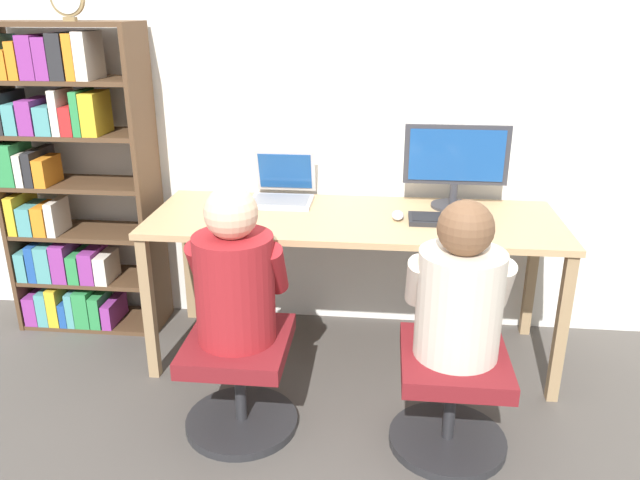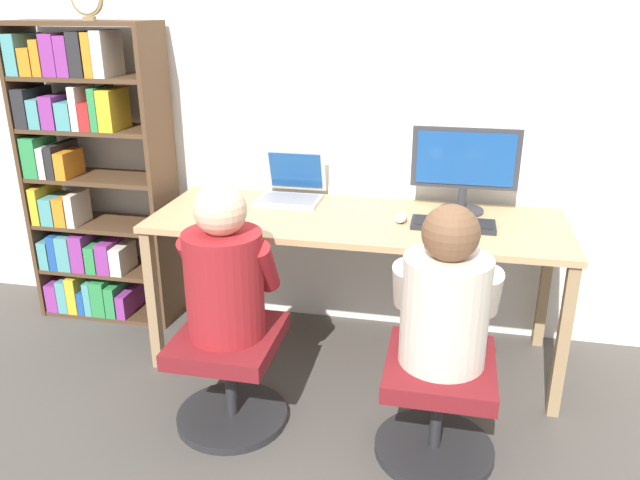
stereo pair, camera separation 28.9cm
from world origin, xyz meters
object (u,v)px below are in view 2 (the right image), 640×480
laptop (291,190)px  person_at_laptop (224,272)px  office_chair_left (438,400)px  office_chair_right (230,370)px  bookshelf (85,178)px  keyboard (453,224)px  person_at_monitor (446,298)px  desktop_monitor (465,168)px

laptop → person_at_laptop: size_ratio=0.49×
office_chair_left → person_at_laptop: bearing=177.7°
laptop → office_chair_right: laptop is taller
bookshelf → laptop: bearing=2.3°
laptop → office_chair_right: (-0.05, -0.87, -0.55)m
keyboard → office_chair_left: size_ratio=0.79×
person_at_laptop → bookshelf: size_ratio=0.39×
laptop → office_chair_right: bearing=-93.4°
office_chair_left → bookshelf: size_ratio=0.30×
office_chair_left → bookshelf: 2.23m
office_chair_right → bookshelf: bookshelf is taller
laptop → person_at_monitor: size_ratio=0.51×
person_at_monitor → bookshelf: bearing=156.8°
bookshelf → desktop_monitor: bearing=0.8°
laptop → office_chair_left: size_ratio=0.66×
desktop_monitor → person_at_laptop: 1.28m
keyboard → bookshelf: (-1.99, 0.21, 0.05)m
laptop → office_chair_left: bearing=-47.6°
office_chair_left → office_chair_right: size_ratio=1.00×
desktop_monitor → bookshelf: (-2.03, -0.03, -0.16)m
bookshelf → office_chair_left: bearing=-23.3°
office_chair_left → bookshelf: bookshelf is taller
desktop_monitor → office_chair_right: desktop_monitor is taller
office_chair_right → desktop_monitor: bearing=42.7°
desktop_monitor → laptop: 0.89m
person_at_laptop → office_chair_right: bearing=-90.0°
desktop_monitor → keyboard: size_ratio=1.34×
office_chair_right → person_at_monitor: bearing=-1.7°
laptop → office_chair_right: 1.03m
person_at_monitor → person_at_laptop: size_ratio=0.97×
laptop → person_at_monitor: person_at_monitor is taller
office_chair_left → person_at_laptop: person_at_laptop is taller
keyboard → office_chair_left: bearing=-91.1°
keyboard → person_at_laptop: (-0.89, -0.61, -0.06)m
person_at_monitor → office_chair_left: bearing=-90.0°
office_chair_left → person_at_monitor: person_at_monitor is taller
laptop → keyboard: (0.84, -0.25, -0.04)m
desktop_monitor → office_chair_left: size_ratio=1.06×
person_at_monitor → laptop: bearing=132.5°
keyboard → office_chair_right: (-0.89, -0.62, -0.51)m
keyboard → person_at_monitor: size_ratio=0.61×
office_chair_right → person_at_monitor: (0.88, -0.03, 0.45)m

